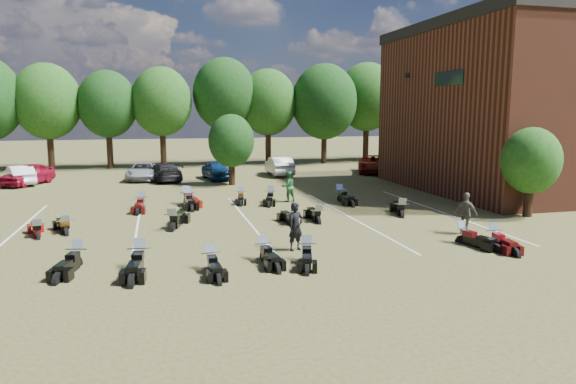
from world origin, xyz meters
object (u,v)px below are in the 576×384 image
object	(u,v)px
car_4	(217,170)
person_green	(288,186)
car_0	(27,174)
motorcycle_14	(142,209)
person_black	(296,227)
person_grey	(466,213)
motorcycle_7	(38,239)
motorcycle_0	(78,267)
motorcycle_3	(264,260)

from	to	relation	value
car_4	person_green	world-z (taller)	person_green
car_0	motorcycle_14	size ratio (longest dim) A/B	1.93
person_black	person_green	bearing A→B (deg)	53.20
person_green	car_4	bearing A→B (deg)	-94.43
car_4	person_green	distance (m)	11.22
car_0	person_grey	bearing A→B (deg)	-19.72
motorcycle_7	motorcycle_0	bearing A→B (deg)	99.45
car_4	motorcycle_3	world-z (taller)	car_4
person_green	motorcycle_14	world-z (taller)	person_green
motorcycle_14	person_green	bearing A→B (deg)	6.65
person_black	person_grey	xyz separation A→B (m)	(7.61, 0.75, -0.02)
person_green	motorcycle_0	size ratio (longest dim) A/B	0.79
motorcycle_7	motorcycle_14	bearing A→B (deg)	-140.15
person_green	motorcycle_7	size ratio (longest dim) A/B	0.84
car_0	motorcycle_14	distance (m)	13.84
car_0	person_black	world-z (taller)	person_black
motorcycle_0	motorcycle_7	xyz separation A→B (m)	(-2.11, 4.51, 0.00)
person_grey	motorcycle_3	size ratio (longest dim) A/B	0.84
motorcycle_0	motorcycle_3	xyz separation A→B (m)	(6.16, -0.67, 0.00)
person_green	motorcycle_7	world-z (taller)	person_green
person_green	person_black	bearing A→B (deg)	58.33
person_grey	motorcycle_14	world-z (taller)	person_grey
person_green	motorcycle_0	xyz separation A→B (m)	(-9.84, -10.37, -0.88)
motorcycle_3	person_grey	bearing A→B (deg)	5.79
car_4	motorcycle_7	world-z (taller)	car_4
person_grey	car_0	bearing A→B (deg)	20.21
motorcycle_7	motorcycle_14	xyz separation A→B (m)	(3.92, 5.70, 0.00)
car_0	person_grey	xyz separation A→B (m)	(21.37, -20.49, 0.12)
person_black	person_green	distance (m)	10.39
car_0	person_black	bearing A→B (deg)	-32.98
motorcycle_14	motorcycle_3	bearing A→B (deg)	-62.65
person_grey	motorcycle_14	xyz separation A→B (m)	(-13.36, 9.22, -0.88)
car_4	motorcycle_7	size ratio (longest dim) A/B	1.94
car_0	motorcycle_0	world-z (taller)	car_0
motorcycle_7	motorcycle_3	bearing A→B (deg)	132.30
motorcycle_0	car_4	bearing A→B (deg)	84.15
person_black	car_4	bearing A→B (deg)	67.35
person_black	motorcycle_3	bearing A→B (deg)	-171.20
motorcycle_0	person_grey	bearing A→B (deg)	16.17
car_0	motorcycle_0	distance (m)	22.37
person_black	person_grey	distance (m)	7.64
motorcycle_3	motorcycle_0	bearing A→B (deg)	169.20
person_grey	motorcycle_7	bearing A→B (deg)	52.51
car_0	person_green	bearing A→B (deg)	-10.61
person_black	motorcycle_0	size ratio (longest dim) A/B	0.80
car_4	motorcycle_0	distance (m)	22.37
person_black	person_grey	bearing A→B (deg)	-18.48
motorcycle_3	car_4	bearing A→B (deg)	83.14
motorcycle_3	motorcycle_7	bearing A→B (deg)	143.37
motorcycle_7	car_0	bearing A→B (deg)	-92.15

